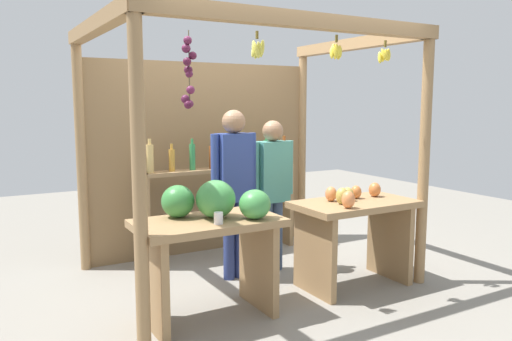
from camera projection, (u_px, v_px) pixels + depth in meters
name	position (u px, v px, depth m)	size (l,w,h in m)	color
ground_plane	(246.00, 275.00, 5.09)	(12.00, 12.00, 0.00)	gray
market_stall	(225.00, 132.00, 5.29)	(2.85, 2.11, 2.42)	#99754C
fruit_counter_left	(211.00, 231.00, 4.01)	(1.14, 0.67, 1.12)	#99754C
fruit_counter_right	(354.00, 224.00, 4.73)	(1.14, 0.64, 0.97)	#99754C
bottle_shelf_unit	(223.00, 184.00, 5.69)	(1.82, 0.22, 1.36)	#99754C
vendor_man	(234.00, 178.00, 4.88)	(0.48, 0.22, 1.66)	navy
vendor_woman	(273.00, 182.00, 5.13)	(0.48, 0.21, 1.55)	#3D5072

